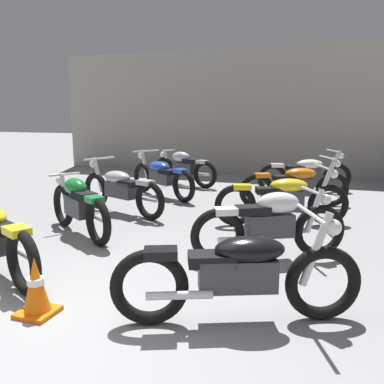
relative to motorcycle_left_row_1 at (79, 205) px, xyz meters
name	(u,v)px	position (x,y,z in m)	size (l,w,h in m)	color
ground_plane	(47,332)	(1.39, -2.50, -0.46)	(60.00, 60.00, 0.00)	gray
back_wall	(263,113)	(1.39, 7.05, 1.34)	(12.82, 0.24, 3.60)	#9E998E
motorcycle_left_row_1	(79,205)	(0.00, 0.00, 0.00)	(1.71, 1.16, 0.88)	black
motorcycle_left_row_2	(121,189)	(-0.10, 1.43, -0.01)	(2.06, 0.99, 0.97)	black
motorcycle_left_row_3	(162,176)	(-0.02, 3.07, -0.01)	(1.93, 1.21, 0.97)	black
motorcycle_left_row_4	(184,167)	(-0.09, 4.59, 0.00)	(1.91, 0.75, 0.88)	black
motorcycle_right_row_0	(239,272)	(2.85, -1.79, -0.01)	(2.04, 1.04, 0.97)	black
motorcycle_right_row_1	(271,223)	(2.84, -0.11, 0.00)	(1.78, 1.05, 0.88)	black
motorcycle_right_row_2	(283,198)	(2.76, 1.56, -0.01)	(2.06, 0.99, 0.97)	black
motorcycle_right_row_3	(296,184)	(2.81, 2.98, -0.01)	(2.00, 1.10, 0.97)	black
motorcycle_right_row_4	(306,173)	(2.86, 4.60, -0.01)	(2.03, 1.05, 0.97)	black
traffic_cone	(36,287)	(1.12, -2.27, -0.20)	(0.32, 0.32, 0.54)	orange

